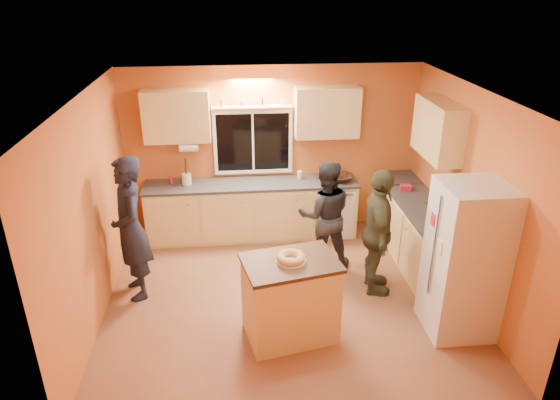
{
  "coord_description": "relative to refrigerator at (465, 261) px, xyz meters",
  "views": [
    {
      "loc": [
        -0.61,
        -5.31,
        3.77
      ],
      "look_at": [
        -0.04,
        0.4,
        1.18
      ],
      "focal_mm": 32.0,
      "sensor_mm": 36.0,
      "label": 1
    }
  ],
  "objects": [
    {
      "name": "refrigerator",
      "position": [
        0.0,
        0.0,
        0.0
      ],
      "size": [
        0.72,
        0.7,
        1.8
      ],
      "primitive_type": "cube",
      "color": "silver",
      "rests_on": "ground"
    },
    {
      "name": "right_counter",
      "position": [
        0.06,
        1.3,
        -0.45
      ],
      "size": [
        0.62,
        1.84,
        0.9
      ],
      "color": "tan",
      "rests_on": "ground"
    },
    {
      "name": "person_center",
      "position": [
        -1.29,
        1.51,
        -0.12
      ],
      "size": [
        0.79,
        0.63,
        1.57
      ],
      "primitive_type": "imported",
      "rotation": [
        0.0,
        0.0,
        3.1
      ],
      "color": "black",
      "rests_on": "ground"
    },
    {
      "name": "ground",
      "position": [
        -1.89,
        0.8,
        -0.9
      ],
      "size": [
        4.5,
        4.5,
        0.0
      ],
      "primitive_type": "plane",
      "color": "brown",
      "rests_on": "ground"
    },
    {
      "name": "person_left",
      "position": [
        -3.79,
        1.08,
        0.03
      ],
      "size": [
        0.65,
        0.79,
        1.86
      ],
      "primitive_type": "imported",
      "rotation": [
        0.0,
        0.0,
        -1.23
      ],
      "color": "black",
      "rests_on": "ground"
    },
    {
      "name": "person_right",
      "position": [
        -0.74,
        0.84,
        -0.06
      ],
      "size": [
        0.55,
        1.03,
        1.68
      ],
      "primitive_type": "imported",
      "rotation": [
        0.0,
        0.0,
        1.43
      ],
      "color": "#343622",
      "rests_on": "ground"
    },
    {
      "name": "back_counter",
      "position": [
        -1.88,
        2.5,
        -0.45
      ],
      "size": [
        4.23,
        0.62,
        0.9
      ],
      "color": "tan",
      "rests_on": "ground"
    },
    {
      "name": "mixing_bowl",
      "position": [
        -0.89,
        2.46,
        0.05
      ],
      "size": [
        0.39,
        0.39,
        0.09
      ],
      "primitive_type": "imported",
      "rotation": [
        0.0,
        0.0,
        0.04
      ],
      "color": "black",
      "rests_on": "back_counter"
    },
    {
      "name": "room_shell",
      "position": [
        -1.77,
        1.21,
        0.72
      ],
      "size": [
        4.54,
        4.04,
        2.61
      ],
      "color": "#BE5B30",
      "rests_on": "ground"
    },
    {
      "name": "utensil_crock",
      "position": [
        -3.21,
        2.54,
        0.09
      ],
      "size": [
        0.14,
        0.14,
        0.17
      ],
      "primitive_type": "cylinder",
      "color": "beige",
      "rests_on": "back_counter"
    },
    {
      "name": "bundt_pastry",
      "position": [
        -1.93,
        0.05,
        0.12
      ],
      "size": [
        0.31,
        0.31,
        0.09
      ],
      "primitive_type": "torus",
      "color": "#DEAB5B",
      "rests_on": "island"
    },
    {
      "name": "island",
      "position": [
        -1.93,
        0.05,
        -0.4
      ],
      "size": [
        1.13,
        0.88,
        0.98
      ],
      "rotation": [
        0.0,
        0.0,
        0.21
      ],
      "color": "tan",
      "rests_on": "ground"
    },
    {
      "name": "potted_plant",
      "position": [
        0.02,
        0.97,
        0.17
      ],
      "size": [
        0.37,
        0.34,
        0.33
      ],
      "primitive_type": "imported",
      "rotation": [
        0.0,
        0.0,
        0.32
      ],
      "color": "gray",
      "rests_on": "right_counter"
    },
    {
      "name": "red_box",
      "position": [
        -0.0,
        2.01,
        0.04
      ],
      "size": [
        0.18,
        0.15,
        0.07
      ],
      "primitive_type": "cube",
      "rotation": [
        0.0,
        0.0,
        -0.18
      ],
      "color": "#B31B36",
      "rests_on": "right_counter"
    }
  ]
}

